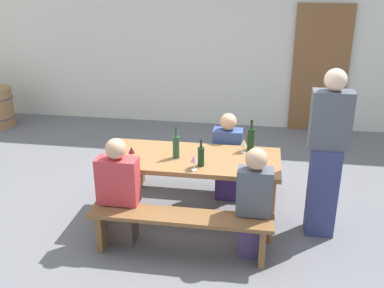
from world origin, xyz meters
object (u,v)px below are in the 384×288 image
bench_far (201,164)px  wine_bottle_2 (176,146)px  tasting_table (192,164)px  wine_glass_0 (244,143)px  seated_guest_far_0 (227,158)px  wine_glass_2 (132,151)px  seated_guest_near_0 (119,194)px  bench_near (180,224)px  wine_glass_1 (194,159)px  wine_bottle_0 (201,156)px  seated_guest_near_1 (254,204)px  wine_glass_3 (121,153)px  standing_host (326,157)px  wine_bottle_1 (251,139)px  wooden_door (320,70)px

bench_far → wine_bottle_2: wine_bottle_2 is taller
tasting_table → wine_glass_0: 0.61m
tasting_table → seated_guest_far_0: bearing=59.0°
wine_glass_2 → tasting_table: bearing=13.7°
tasting_table → seated_guest_near_0: bearing=-139.4°
wine_bottle_2 → bench_near: bearing=-76.1°
tasting_table → bench_near: (0.00, -0.71, -0.32)m
wine_glass_1 → wine_bottle_2: bearing=130.7°
tasting_table → wine_bottle_0: (0.13, -0.21, 0.19)m
bench_far → wine_glass_2: wine_glass_2 is taller
wine_glass_1 → wine_glass_2: (-0.70, 0.17, -0.02)m
tasting_table → seated_guest_far_0: (0.34, 0.56, -0.15)m
wine_glass_2 → seated_guest_near_1: (1.32, -0.41, -0.30)m
wine_glass_3 → wine_bottle_2: bearing=25.5°
bench_near → standing_host: bearing=25.0°
bench_far → wine_glass_0: (0.54, -0.50, 0.51)m
wine_glass_1 → wine_glass_3: size_ratio=0.91×
wine_glass_0 → standing_host: bearing=-18.3°
wine_bottle_1 → seated_guest_near_1: seated_guest_near_1 is taller
wine_glass_2 → seated_guest_far_0: 1.24m
wine_bottle_0 → seated_guest_near_0: 0.92m
wine_glass_3 → seated_guest_near_0: bearing=-80.9°
bench_near → wine_bottle_0: wine_bottle_0 is taller
wine_glass_0 → wine_bottle_0: bearing=-134.3°
wine_glass_1 → seated_guest_far_0: bearing=73.3°
wine_bottle_2 → wooden_door: bearing=61.2°
bench_near → tasting_table: bearing=90.0°
wine_glass_1 → seated_guest_near_0: seated_guest_near_0 is taller
wooden_door → tasting_table: size_ratio=1.11×
tasting_table → seated_guest_far_0: 0.67m
wooden_door → standing_host: (-0.24, -3.27, -0.18)m
wine_glass_1 → standing_host: 1.34m
wooden_door → wine_bottle_1: size_ratio=5.94×
bench_far → wine_glass_3: bearing=-124.6°
bench_near → seated_guest_near_1: size_ratio=1.59×
wine_bottle_0 → wine_glass_1: bearing=-115.5°
bench_near → wine_glass_0: size_ratio=11.28×
tasting_table → wine_bottle_2: size_ratio=5.46×
wine_glass_2 → wine_glass_3: bearing=-115.9°
wine_glass_2 → bench_far: bearing=54.1°
bench_far → seated_guest_far_0: size_ratio=1.66×
wooden_door → wine_glass_3: (-2.32, -3.50, -0.17)m
wine_glass_1 → seated_guest_near_1: size_ratio=0.14×
wine_glass_0 → seated_guest_near_1: bearing=-78.9°
wooden_door → wine_glass_3: size_ratio=11.80×
bench_near → wine_bottle_0: 0.73m
seated_guest_near_1 → standing_host: size_ratio=0.63×
wine_bottle_0 → wine_glass_1: (-0.05, -0.11, 0.01)m
standing_host → seated_guest_near_1: bearing=35.5°
wine_bottle_1 → wooden_door: bearing=70.9°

